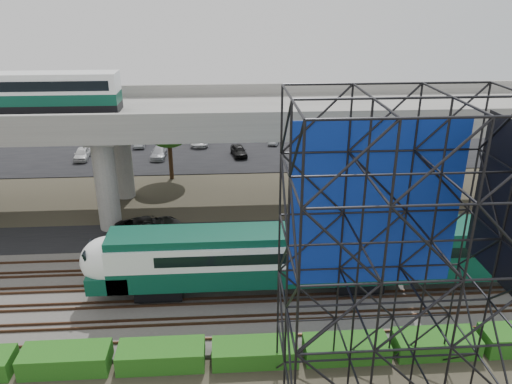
{
  "coord_description": "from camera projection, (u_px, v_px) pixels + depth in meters",
  "views": [
    {
      "loc": [
        -0.36,
        -25.85,
        18.77
      ],
      "look_at": [
        1.74,
        6.0,
        5.64
      ],
      "focal_mm": 35.0,
      "sensor_mm": 36.0,
      "label": 1
    }
  ],
  "objects": [
    {
      "name": "scaffold_tower",
      "position": [
        392.0,
        274.0,
        21.21
      ],
      "size": [
        9.36,
        6.36,
        15.0
      ],
      "color": "black",
      "rests_on": "ground"
    },
    {
      "name": "ground",
      "position": [
        234.0,
        313.0,
        31.02
      ],
      "size": [
        140.0,
        140.0,
        0.0
      ],
      "primitive_type": "plane",
      "color": "#474233",
      "rests_on": "ground"
    },
    {
      "name": "suv",
      "position": [
        149.0,
        227.0,
        40.36
      ],
      "size": [
        5.79,
        3.66,
        1.49
      ],
      "primitive_type": "imported",
      "rotation": [
        0.0,
        0.0,
        1.81
      ],
      "color": "black",
      "rests_on": "service_road"
    },
    {
      "name": "overpass",
      "position": [
        215.0,
        121.0,
        42.59
      ],
      "size": [
        80.0,
        12.0,
        12.4
      ],
      "color": "#9E9B93",
      "rests_on": "ground"
    },
    {
      "name": "ballast_bed",
      "position": [
        234.0,
        293.0,
        32.83
      ],
      "size": [
        90.0,
        12.0,
        0.2
      ],
      "primitive_type": "cube",
      "color": "slate",
      "rests_on": "ground"
    },
    {
      "name": "hedge_strip",
      "position": [
        255.0,
        352.0,
        26.9
      ],
      "size": [
        34.6,
        1.8,
        1.2
      ],
      "color": "#175413",
      "rests_on": "ground"
    },
    {
      "name": "parked_cars",
      "position": [
        221.0,
        145.0,
        61.68
      ],
      "size": [
        37.47,
        9.34,
        1.32
      ],
      "color": "silver",
      "rests_on": "parking_lot"
    },
    {
      "name": "parking_lot",
      "position": [
        227.0,
        149.0,
        62.38
      ],
      "size": [
        90.0,
        18.0,
        0.08
      ],
      "primitive_type": "cube",
      "color": "black",
      "rests_on": "ground"
    },
    {
      "name": "rail_tracks",
      "position": [
        234.0,
        291.0,
        32.76
      ],
      "size": [
        90.0,
        9.52,
        0.16
      ],
      "color": "#472D1E",
      "rests_on": "ballast_bed"
    },
    {
      "name": "harbor_water",
      "position": [
        226.0,
        109.0,
        82.69
      ],
      "size": [
        140.0,
        40.0,
        0.03
      ],
      "primitive_type": "cube",
      "color": "#445670",
      "rests_on": "ground"
    },
    {
      "name": "commuter_train",
      "position": [
        293.0,
        254.0,
        32.0
      ],
      "size": [
        29.3,
        3.06,
        4.3
      ],
      "color": "black",
      "rests_on": "rail_tracks"
    },
    {
      "name": "trees",
      "position": [
        175.0,
        150.0,
        43.53
      ],
      "size": [
        40.94,
        16.94,
        7.69
      ],
      "color": "#382314",
      "rests_on": "ground"
    },
    {
      "name": "service_road",
      "position": [
        231.0,
        235.0,
        40.69
      ],
      "size": [
        90.0,
        5.0,
        0.08
      ],
      "primitive_type": "cube",
      "color": "black",
      "rests_on": "ground"
    }
  ]
}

